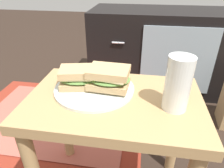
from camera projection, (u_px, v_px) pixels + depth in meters
side_table at (114, 120)px, 0.69m from camera, size 0.56×0.36×0.46m
tv_cabinet at (157, 50)px, 1.52m from camera, size 0.96×0.46×0.58m
area_rug at (56, 117)px, 1.28m from camera, size 1.08×0.80×0.01m
plate at (95, 88)px, 0.69m from camera, size 0.27×0.27×0.01m
sandwich_front at (80, 77)px, 0.68m from camera, size 0.15×0.12×0.07m
sandwich_back at (109, 77)px, 0.66m from camera, size 0.15×0.11×0.07m
beer_glass at (178, 85)px, 0.56m from camera, size 0.07×0.07×0.16m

